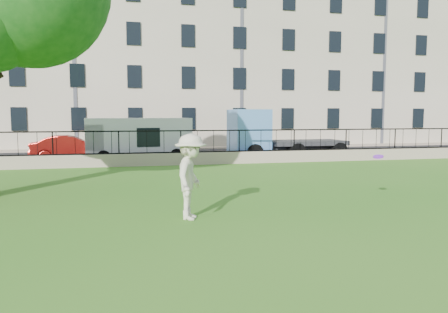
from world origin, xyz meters
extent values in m
plane|color=#32771C|center=(0.00, 0.00, 0.00)|extent=(120.00, 120.00, 0.00)
cube|color=tan|center=(0.00, 12.00, 0.30)|extent=(50.00, 0.40, 0.60)
cube|color=black|center=(0.00, 12.00, 0.63)|extent=(50.00, 0.05, 0.06)
cube|color=black|center=(0.00, 12.00, 1.70)|extent=(50.00, 0.05, 0.06)
cube|color=black|center=(0.00, 16.70, 0.01)|extent=(60.00, 9.00, 0.01)
cube|color=tan|center=(0.00, 21.90, 0.06)|extent=(60.00, 1.40, 0.12)
cube|color=beige|center=(0.00, 27.60, 6.50)|extent=(56.00, 10.00, 13.00)
imported|color=beige|center=(-1.21, 0.67, 1.03)|extent=(1.17, 1.51, 2.05)
cylinder|color=purple|center=(3.89, 0.85, 1.38)|extent=(0.33, 0.34, 0.12)
imported|color=maroon|center=(-5.61, 15.40, 0.68)|extent=(4.24, 1.78, 1.36)
cube|color=silver|center=(-2.00, 14.40, 1.15)|extent=(5.66, 2.62, 2.31)
cube|color=#5F96DE|center=(6.50, 14.40, 1.39)|extent=(6.72, 2.58, 2.78)
camera|label=1|loc=(-2.74, -9.55, 2.50)|focal=35.00mm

